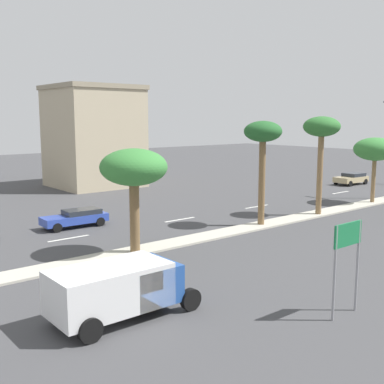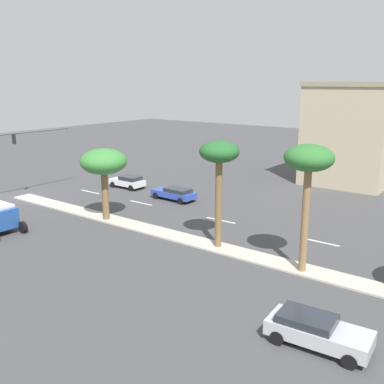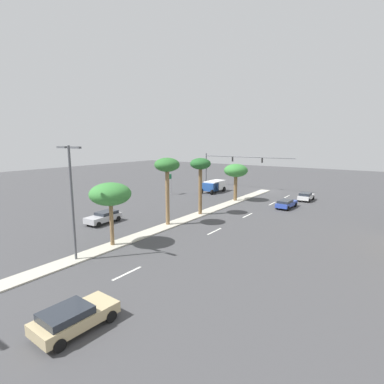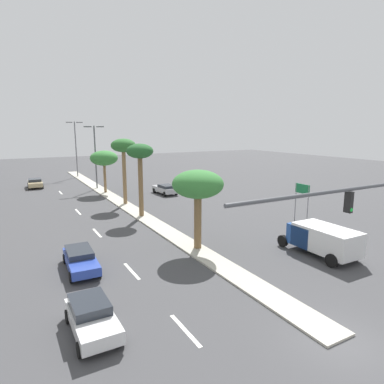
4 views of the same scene
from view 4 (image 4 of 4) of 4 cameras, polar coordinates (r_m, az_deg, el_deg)
ground_plane at (r=36.24m, az=-9.20°, el=-3.66°), size 160.00×160.00×0.00m
median_curb at (r=42.84m, az=-12.48°, el=-1.46°), size 1.80×64.25×0.12m
lane_stripe_near at (r=16.33m, az=-1.17°, el=-22.44°), size 0.20×2.80×0.01m
lane_stripe_outboard at (r=22.26m, az=-10.22°, el=-13.10°), size 0.20×2.80×0.01m
lane_stripe_far at (r=30.49m, az=-15.84°, el=-6.70°), size 0.20×2.80×0.01m
lane_stripe_leading at (r=38.58m, az=-18.81°, el=-3.22°), size 0.20×2.80×0.01m
lane_stripe_center at (r=50.88m, az=-21.44°, el=-0.10°), size 0.20×2.80×0.01m
directional_road_sign at (r=33.83m, az=18.22°, el=-0.35°), size 0.10×1.72×3.71m
palm_tree_center at (r=24.37m, az=1.00°, el=1.09°), size 3.78×3.78×5.88m
palm_tree_rear at (r=33.87m, az=-8.85°, el=6.22°), size 2.67×2.67×7.35m
palm_tree_mid at (r=39.92m, az=-11.59°, el=7.30°), size 2.86×2.86×7.67m
palm_tree_leading at (r=47.99m, az=-14.74°, el=5.54°), size 3.77×3.77×5.83m
street_lamp_mid at (r=51.77m, az=-16.13°, el=6.60°), size 2.90×0.24×9.20m
street_lamp_center at (r=65.76m, az=-19.16°, el=7.61°), size 2.90×0.24×10.04m
sedan_blue_front at (r=23.09m, az=-18.43°, el=-10.78°), size 1.99×4.63×1.23m
sedan_white_rear at (r=16.49m, az=-16.67°, el=-19.62°), size 1.88×3.95×1.35m
sedan_silver_near at (r=46.39m, az=-4.56°, el=0.55°), size 2.20×4.51×1.34m
sedan_tan_leading at (r=56.67m, az=-25.12°, el=1.41°), size 2.26×4.29×1.33m
box_truck at (r=25.89m, az=21.02°, el=-7.30°), size 2.60×5.70×2.13m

